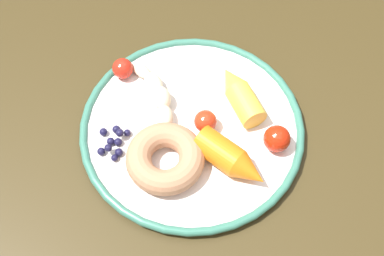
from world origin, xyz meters
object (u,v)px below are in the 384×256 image
banana (158,100)px  tomato_near (205,121)px  carrot_yellow (240,94)px  donut (165,158)px  blueberry_pile (114,141)px  dining_table (164,131)px  plate (192,129)px  tomato_mid (123,68)px  tomato_far (277,139)px  carrot_orange (231,159)px

banana → tomato_near: 0.08m
banana → carrot_yellow: 0.12m
donut → tomato_near: bearing=-131.0°
blueberry_pile → tomato_near: bearing=-165.9°
dining_table → tomato_near: 0.13m
plate → dining_table: bearing=-40.7°
plate → carrot_yellow: carrot_yellow is taller
donut → blueberry_pile: donut is taller
tomato_near → tomato_mid: tomato_near is taller
blueberry_pile → tomato_near: 0.14m
banana → carrot_yellow: carrot_yellow is taller
banana → blueberry_pile: bearing=49.6°
tomato_mid → tomato_far: size_ratio=0.82×
banana → donut: donut is taller
tomato_near → tomato_far: bearing=165.3°
dining_table → carrot_yellow: size_ratio=11.15×
banana → tomato_mid: size_ratio=4.89×
blueberry_pile → donut: bearing=158.8°
carrot_yellow → dining_table: bearing=3.8°
banana → tomato_far: tomato_far is taller
tomato_near → carrot_yellow: bearing=-136.9°
carrot_orange → donut: (0.09, 0.00, -0.00)m
dining_table → plate: (-0.05, 0.04, 0.08)m
tomato_near → tomato_far: tomato_far is taller
blueberry_pile → tomato_far: size_ratio=1.47×
donut → tomato_far: tomato_far is taller
carrot_orange → blueberry_pile: carrot_orange is taller
dining_table → blueberry_pile: (0.06, 0.07, 0.09)m
dining_table → tomato_mid: 0.13m
carrot_orange → banana: bearing=-42.2°
plate → tomato_far: (-0.12, 0.02, 0.02)m
dining_table → tomato_far: bearing=158.8°
tomato_far → tomato_mid: bearing=-26.7°
banana → donut: bearing=99.9°
banana → plate: bearing=143.2°
carrot_orange → blueberry_pile: 0.17m
dining_table → tomato_mid: bearing=-39.4°
tomato_near → tomato_mid: size_ratio=1.04×
dining_table → carrot_orange: carrot_orange is taller
plate → blueberry_pile: (0.11, 0.03, 0.01)m
donut → blueberry_pile: size_ratio=1.93×
blueberry_pile → tomato_mid: tomato_mid is taller
tomato_far → plate: bearing=-11.3°
carrot_yellow → tomato_near: bearing=43.1°
carrot_orange → donut: bearing=0.1°
carrot_orange → tomato_mid: bearing=-42.4°
dining_table → tomato_mid: (0.06, -0.05, 0.10)m
carrot_orange → tomato_far: carrot_orange is taller
dining_table → carrot_yellow: carrot_yellow is taller
donut → tomato_mid: 0.17m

